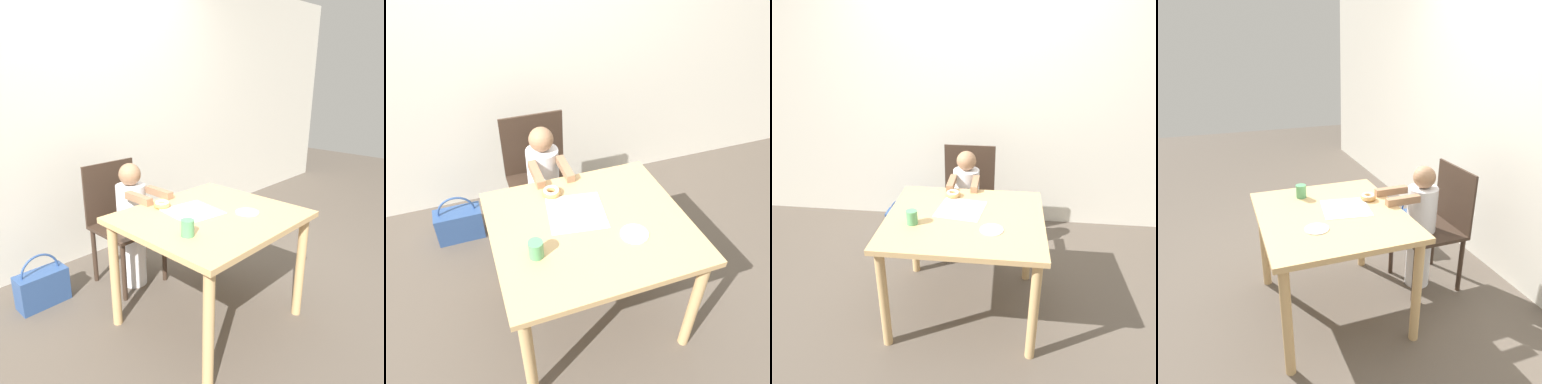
% 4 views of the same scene
% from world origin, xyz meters
% --- Properties ---
extents(ground_plane, '(12.00, 12.00, 0.00)m').
position_xyz_m(ground_plane, '(0.00, 0.00, 0.00)').
color(ground_plane, brown).
extents(wall_back, '(8.00, 0.05, 2.50)m').
position_xyz_m(wall_back, '(0.00, 1.43, 1.25)').
color(wall_back, silver).
rests_on(wall_back, ground_plane).
extents(dining_table, '(1.03, 0.91, 0.75)m').
position_xyz_m(dining_table, '(0.00, 0.00, 0.64)').
color(dining_table, tan).
rests_on(dining_table, ground_plane).
extents(chair, '(0.45, 0.45, 0.93)m').
position_xyz_m(chair, '(-0.07, 0.84, 0.49)').
color(chair, '#38281E').
rests_on(chair, ground_plane).
extents(child_figure, '(0.23, 0.44, 0.97)m').
position_xyz_m(child_figure, '(-0.07, 0.71, 0.50)').
color(child_figure, white).
rests_on(child_figure, ground_plane).
extents(donut, '(0.11, 0.11, 0.04)m').
position_xyz_m(donut, '(-0.12, 0.31, 0.77)').
color(donut, tan).
rests_on(donut, dining_table).
extents(napkin, '(0.35, 0.35, 0.00)m').
position_xyz_m(napkin, '(-0.04, 0.11, 0.75)').
color(napkin, white).
rests_on(napkin, dining_table).
extents(handbag, '(0.35, 0.16, 0.39)m').
position_xyz_m(handbag, '(-0.70, 0.96, 0.14)').
color(handbag, '#2D4C84').
rests_on(handbag, ground_plane).
extents(cup, '(0.07, 0.07, 0.09)m').
position_xyz_m(cup, '(-0.32, -0.12, 0.80)').
color(cup, '#519E66').
rests_on(cup, dining_table).
extents(plate, '(0.14, 0.14, 0.01)m').
position_xyz_m(plate, '(0.18, -0.14, 0.75)').
color(plate, white).
rests_on(plate, dining_table).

